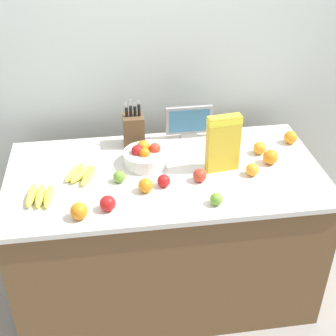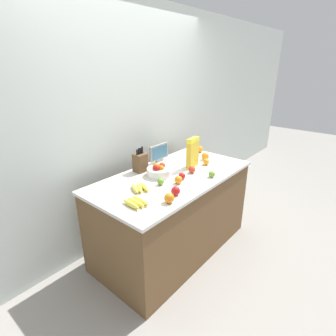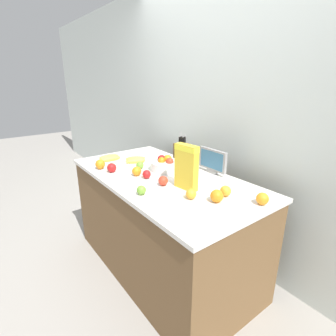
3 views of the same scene
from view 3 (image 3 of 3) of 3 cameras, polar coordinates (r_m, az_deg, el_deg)
ground_plane at (r=2.61m, az=-1.07°, el=-20.40°), size 14.00×14.00×0.00m
wall_back at (r=2.48m, az=11.43°, el=10.46°), size 9.00×0.06×2.60m
counter at (r=2.34m, az=-1.14°, el=-11.93°), size 1.75×0.89×0.90m
knife_block at (r=2.41m, az=3.05°, el=3.18°), size 0.12×0.11×0.30m
small_monitor at (r=2.20m, az=9.65°, el=1.64°), size 0.29×0.03×0.21m
cereal_box at (r=1.85m, az=4.02°, el=0.59°), size 0.19×0.08×0.33m
fruit_bowl at (r=2.26m, az=-0.60°, el=0.75°), size 0.25×0.25×0.13m
banana_bunch_left at (r=2.62m, az=-12.55°, el=2.21°), size 0.14×0.22×0.04m
banana_bunch_right at (r=2.51m, az=-7.07°, el=1.82°), size 0.19×0.23×0.04m
apple_front at (r=1.94m, az=-1.07°, el=-2.81°), size 0.07×0.07×0.07m
apple_middle at (r=2.31m, az=-6.14°, el=0.60°), size 0.07×0.07×0.07m
apple_by_knife_block at (r=2.26m, az=-12.16°, el=0.06°), size 0.08×0.08×0.08m
apple_leftmost at (r=2.09m, az=-4.68°, el=-1.37°), size 0.07×0.07×0.07m
apple_rear at (r=1.81m, az=-5.82°, el=-4.82°), size 0.07×0.07×0.07m
orange_back_center at (r=2.15m, az=-6.85°, el=-0.70°), size 0.08×0.08×0.08m
orange_front_center at (r=1.81m, az=12.41°, el=-4.91°), size 0.08×0.08×0.08m
orange_mid_right at (r=1.72m, az=10.49°, el=-6.05°), size 0.09×0.09×0.09m
orange_front_right at (r=1.74m, az=5.05°, el=-5.62°), size 0.07×0.07×0.07m
orange_by_cereal at (r=1.76m, az=19.86°, el=-6.31°), size 0.08×0.08×0.08m
orange_front_left at (r=2.37m, az=-14.55°, el=0.78°), size 0.08×0.08×0.08m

